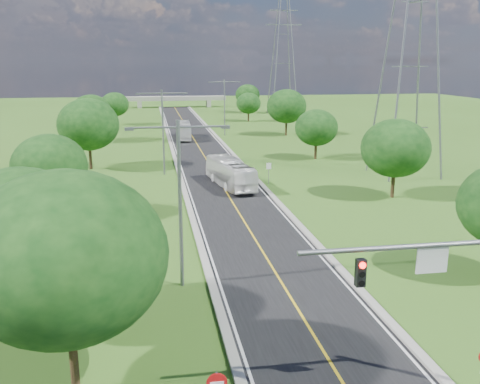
# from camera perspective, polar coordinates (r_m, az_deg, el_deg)

# --- Properties ---
(ground) EXTENTS (260.00, 260.00, 0.00)m
(ground) POSITION_cam_1_polar(r_m,az_deg,el_deg) (79.72, -4.09, 4.23)
(ground) COLOR #345A19
(ground) RESTS_ON ground
(road) EXTENTS (8.00, 150.00, 0.06)m
(road) POSITION_cam_1_polar(r_m,az_deg,el_deg) (85.62, -4.49, 4.91)
(road) COLOR black
(road) RESTS_ON ground
(curb_left) EXTENTS (0.50, 150.00, 0.22)m
(curb_left) POSITION_cam_1_polar(r_m,az_deg,el_deg) (85.33, -7.34, 4.86)
(curb_left) COLOR gray
(curb_left) RESTS_ON ground
(curb_right) EXTENTS (0.50, 150.00, 0.22)m
(curb_right) POSITION_cam_1_polar(r_m,az_deg,el_deg) (86.09, -1.66, 5.05)
(curb_right) COLOR gray
(curb_right) RESTS_ON ground
(signal_mast) EXTENTS (8.54, 0.33, 7.20)m
(signal_mast) POSITION_cam_1_polar(r_m,az_deg,el_deg) (22.24, 22.04, -9.24)
(signal_mast) COLOR slate
(signal_mast) RESTS_ON ground
(speed_limit_sign) EXTENTS (0.55, 0.09, 2.40)m
(speed_limit_sign) POSITION_cam_1_polar(r_m,az_deg,el_deg) (58.84, 3.09, 2.40)
(speed_limit_sign) COLOR slate
(speed_limit_sign) RESTS_ON ground
(overpass) EXTENTS (30.00, 3.00, 3.20)m
(overpass) POSITION_cam_1_polar(r_m,az_deg,el_deg) (158.80, -7.03, 9.82)
(overpass) COLOR gray
(overpass) RESTS_ON ground
(streetlight_near_left) EXTENTS (5.90, 0.25, 10.00)m
(streetlight_near_left) POSITION_cam_1_polar(r_m,az_deg,el_deg) (31.16, -6.45, 0.20)
(streetlight_near_left) COLOR slate
(streetlight_near_left) RESTS_ON ground
(streetlight_mid_left) EXTENTS (5.90, 0.25, 10.00)m
(streetlight_mid_left) POSITION_cam_1_polar(r_m,az_deg,el_deg) (63.69, -8.24, 7.11)
(streetlight_mid_left) COLOR slate
(streetlight_mid_left) RESTS_ON ground
(streetlight_far_right) EXTENTS (5.90, 0.25, 10.00)m
(streetlight_far_right) POSITION_cam_1_polar(r_m,az_deg,el_deg) (97.48, -1.66, 9.53)
(streetlight_far_right) COLOR slate
(streetlight_far_right) RESTS_ON ground
(power_tower_near) EXTENTS (9.00, 6.40, 28.00)m
(power_tower_near) POSITION_cam_1_polar(r_m,az_deg,el_deg) (65.35, 17.79, 13.87)
(power_tower_near) COLOR slate
(power_tower_near) RESTS_ON ground
(power_tower_far) EXTENTS (9.00, 6.40, 28.00)m
(power_tower_far) POSITION_cam_1_polar(r_m,az_deg,el_deg) (137.43, 4.60, 14.11)
(power_tower_far) COLOR slate
(power_tower_far) RESTS_ON ground
(tree_la) EXTENTS (7.14, 7.14, 8.30)m
(tree_la) POSITION_cam_1_polar(r_m,az_deg,el_deg) (28.16, -22.40, -3.69)
(tree_la) COLOR black
(tree_la) RESTS_ON ground
(tree_lb) EXTENTS (6.30, 6.30, 7.33)m
(tree_lb) POSITION_cam_1_polar(r_m,az_deg,el_deg) (47.78, -19.65, 2.66)
(tree_lb) COLOR black
(tree_lb) RESTS_ON ground
(tree_lc) EXTENTS (7.56, 7.56, 8.79)m
(tree_lc) POSITION_cam_1_polar(r_m,az_deg,el_deg) (69.07, -15.89, 6.94)
(tree_lc) COLOR black
(tree_lc) RESTS_ON ground
(tree_ld) EXTENTS (6.72, 6.72, 7.82)m
(tree_ld) POSITION_cam_1_polar(r_m,az_deg,el_deg) (93.09, -15.60, 8.22)
(tree_ld) COLOR black
(tree_ld) RESTS_ON ground
(tree_le) EXTENTS (5.88, 5.88, 6.84)m
(tree_le) POSITION_cam_1_polar(r_m,az_deg,el_deg) (116.79, -13.21, 9.10)
(tree_le) COLOR black
(tree_le) RESTS_ON ground
(tree_lf) EXTENTS (7.98, 7.98, 9.28)m
(tree_lf) POSITION_cam_1_polar(r_m,az_deg,el_deg) (21.80, -18.14, -6.59)
(tree_lf) COLOR black
(tree_lf) RESTS_ON ground
(tree_rb) EXTENTS (6.72, 6.72, 7.82)m
(tree_rb) POSITION_cam_1_polar(r_m,az_deg,el_deg) (54.35, 16.24, 4.51)
(tree_rb) COLOR black
(tree_rb) RESTS_ON ground
(tree_rc) EXTENTS (5.88, 5.88, 6.84)m
(tree_rc) POSITION_cam_1_polar(r_m,az_deg,el_deg) (74.33, 8.15, 6.81)
(tree_rc) COLOR black
(tree_rc) RESTS_ON ground
(tree_rd) EXTENTS (7.14, 7.14, 8.30)m
(tree_rd) POSITION_cam_1_polar(r_m,az_deg,el_deg) (97.74, 4.99, 9.10)
(tree_rd) COLOR black
(tree_rd) RESTS_ON ground
(tree_re) EXTENTS (5.46, 5.46, 6.35)m
(tree_re) POSITION_cam_1_polar(r_m,az_deg,el_deg) (120.65, 0.91, 9.45)
(tree_re) COLOR black
(tree_re) RESTS_ON ground
(tree_rf) EXTENTS (6.30, 6.30, 7.33)m
(tree_rf) POSITION_cam_1_polar(r_m,az_deg,el_deg) (140.86, 0.81, 10.33)
(tree_rf) COLOR black
(tree_rf) RESTS_ON ground
(bus_outbound) EXTENTS (4.18, 10.78, 2.93)m
(bus_outbound) POSITION_cam_1_polar(r_m,az_deg,el_deg) (57.33, -1.05, 2.04)
(bus_outbound) COLOR silver
(bus_outbound) RESTS_ON road
(bus_inbound) EXTENTS (2.97, 10.47, 2.89)m
(bus_inbound) POSITION_cam_1_polar(r_m,az_deg,el_deg) (93.47, -6.05, 6.54)
(bus_inbound) COLOR silver
(bus_inbound) RESTS_ON road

